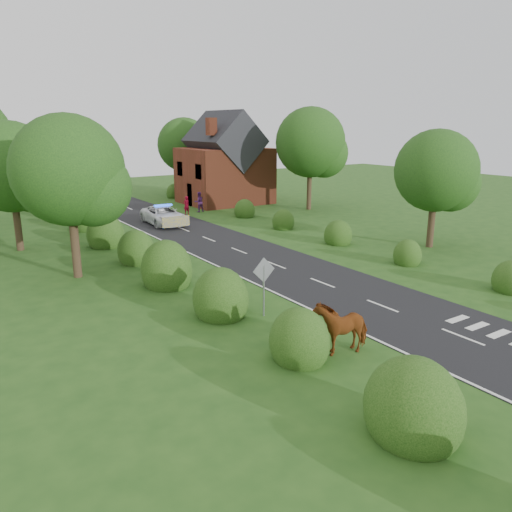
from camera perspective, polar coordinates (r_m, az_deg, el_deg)
ground at (r=22.85m, az=14.23°, el=-5.60°), size 120.00×120.00×0.00m
road at (r=34.21m, az=-4.61°, el=1.62°), size 6.00×70.00×0.02m
road_markings at (r=31.70m, az=-5.30°, el=0.57°), size 4.96×70.00×0.01m
hedgerow_left at (r=28.46m, az=-12.84°, el=0.11°), size 2.75×50.41×3.00m
hedgerow_right at (r=34.83m, az=7.99°, el=2.67°), size 2.10×45.78×2.10m
tree_left_a at (r=26.88m, az=-20.05°, el=8.70°), size 5.74×5.60×8.38m
tree_left_b at (r=34.45m, az=-25.77°, el=8.79°), size 5.74×5.60×8.07m
tree_right_a at (r=34.06m, az=20.27°, el=8.78°), size 5.33×5.20×7.56m
tree_right_b at (r=47.17m, az=6.64°, el=12.46°), size 6.56×6.40×9.40m
tree_right_c at (r=57.92m, az=-7.87°, el=12.25°), size 6.15×6.00×8.58m
road_sign at (r=20.56m, az=0.89°, el=-2.55°), size 1.06×0.08×2.53m
house at (r=51.21m, az=-3.64°, el=10.30°), size 8.00×7.40×9.17m
cow at (r=18.07m, az=9.68°, el=-8.26°), size 2.33×1.48×1.54m
police_van at (r=40.75m, az=-10.52°, el=4.59°), size 2.73×5.45×1.61m
pedestrian_red at (r=44.96m, az=-7.96°, el=5.75°), size 0.66×0.49×1.64m
pedestrian_purple at (r=46.11m, az=-6.54°, el=6.15°), size 0.95×0.77×1.84m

